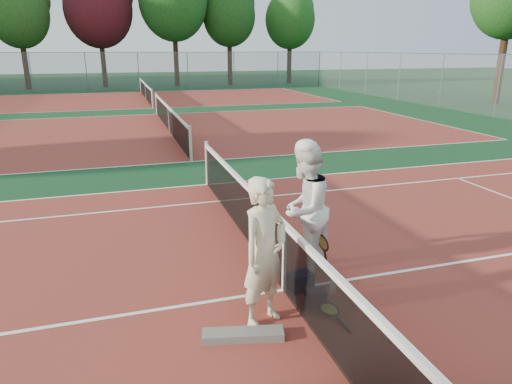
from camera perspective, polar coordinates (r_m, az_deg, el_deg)
ground at (r=6.59m, az=3.49°, el=-12.15°), size 130.00×130.00×0.00m
court_main at (r=6.59m, az=3.49°, el=-12.12°), size 23.77×10.97×0.01m
court_far_a at (r=19.24m, az=-10.73°, el=7.43°), size 23.77×10.97×0.01m
court_far_b at (r=32.58m, az=-13.57°, el=11.26°), size 23.77×10.97×0.01m
net_main at (r=6.35m, az=3.58°, el=-8.14°), size 0.10×10.98×1.02m
net_far_a at (r=19.16m, az=-10.82°, el=8.92°), size 0.10×10.98×1.02m
net_far_b at (r=32.54m, az=-13.64°, el=12.15°), size 0.10×10.98×1.02m
fence_back at (r=39.45m, az=-14.47°, el=14.38°), size 32.00×0.06×3.00m
player_a at (r=5.48m, az=1.08°, el=-7.59°), size 0.81×0.73×1.86m
player_b at (r=6.79m, az=6.07°, el=-2.15°), size 1.21×1.20×1.97m
racket_red at (r=5.88m, az=-0.19°, el=-12.90°), size 0.37×0.37×0.56m
racket_black_held at (r=7.05m, az=8.32°, el=-7.54°), size 0.24×0.31×0.59m
racket_spare at (r=6.10m, az=9.12°, el=-14.42°), size 0.34×0.63×0.10m
sports_bag_navy at (r=6.55m, az=5.59°, el=-11.09°), size 0.36×0.27×0.26m
sports_bag_purple at (r=6.22m, az=7.44°, el=-13.02°), size 0.33×0.27×0.23m
net_cover_canvas at (r=5.60m, az=-1.64°, el=-17.43°), size 0.98×0.43×0.10m
water_bottle at (r=6.53m, az=9.60°, el=-11.20°), size 0.09×0.09×0.30m
tree_back_1 at (r=43.83m, az=-27.60°, el=19.16°), size 4.79×4.79×8.75m
tree_back_maroon at (r=43.92m, az=-19.12°, el=20.83°), size 5.70×5.70×9.81m
tree_back_3 at (r=43.72m, az=-10.32°, el=22.46°), size 6.01×6.01×10.74m
tree_back_4 at (r=44.65m, az=-3.38°, el=21.10°), size 4.79×4.79×8.90m
tree_back_5 at (r=46.57m, az=4.29°, el=20.66°), size 4.74×4.74×8.65m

